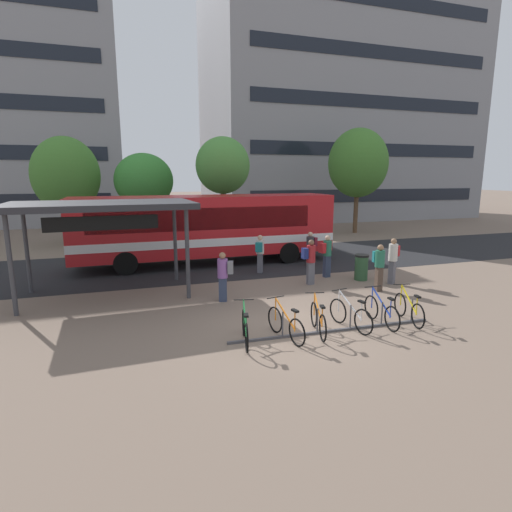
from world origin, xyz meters
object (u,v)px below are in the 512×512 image
parked_bicycle_white_3 (350,315)px  trash_bin (361,267)px  parked_bicycle_orange_2 (318,320)px  street_tree_0 (66,175)px  commuter_teal_pack_2 (379,264)px  parked_bicycle_green_0 (245,329)px  commuter_red_pack_6 (327,253)px  transit_shelter (102,208)px  commuter_maroon_pack_5 (311,246)px  street_tree_2 (144,181)px  city_bus (208,226)px  commuter_navy_pack_0 (310,259)px  parked_bicycle_yellow_5 (409,309)px  commuter_teal_pack_3 (260,251)px  commuter_red_pack_4 (393,258)px  parked_bicycle_orange_1 (286,325)px  parked_bicycle_blue_4 (381,312)px  street_tree_3 (223,166)px  commuter_grey_pack_1 (224,273)px  street_tree_1 (358,163)px

parked_bicycle_white_3 → trash_bin: trash_bin is taller
parked_bicycle_orange_2 → street_tree_0: (-7.88, 17.79, 3.77)m
commuter_teal_pack_2 → trash_bin: bearing=179.4°
commuter_teal_pack_2 → parked_bicycle_green_0: bearing=-53.8°
street_tree_0 → commuter_red_pack_6: bearing=-48.5°
transit_shelter → commuter_red_pack_6: bearing=-2.1°
commuter_maroon_pack_5 → commuter_red_pack_6: (-0.30, -2.12, 0.09)m
parked_bicycle_green_0 → street_tree_2: size_ratio=0.31×
city_bus → parked_bicycle_white_3: size_ratio=7.08×
commuter_navy_pack_0 → parked_bicycle_white_3: bearing=-102.6°
transit_shelter → commuter_navy_pack_0: 7.66m
street_tree_0 → street_tree_2: bearing=-8.0°
parked_bicycle_yellow_5 → commuter_teal_pack_2: size_ratio=1.00×
city_bus → commuter_navy_pack_0: 5.83m
commuter_teal_pack_3 → commuter_red_pack_4: (4.31, -3.24, 0.08)m
parked_bicycle_white_3 → street_tree_2: size_ratio=0.31×
commuter_teal_pack_2 → city_bus: bearing=-133.8°
parked_bicycle_orange_2 → parked_bicycle_white_3: same height
parked_bicycle_orange_2 → street_tree_0: bearing=37.4°
commuter_navy_pack_0 → commuter_maroon_pack_5: size_ratio=1.09×
parked_bicycle_orange_1 → commuter_teal_pack_3: commuter_teal_pack_3 is taller
parked_bicycle_orange_1 → parked_bicycle_blue_4: same height
transit_shelter → street_tree_3: 11.54m
street_tree_2 → commuter_red_pack_4: bearing=-57.8°
commuter_grey_pack_1 → commuter_red_pack_4: size_ratio=0.93×
street_tree_1 → trash_bin: bearing=-120.6°
parked_bicycle_yellow_5 → trash_bin: 4.78m
parked_bicycle_yellow_5 → street_tree_0: (-10.72, 17.81, 3.77)m
commuter_teal_pack_3 → parked_bicycle_white_3: bearing=-148.0°
commuter_grey_pack_1 → transit_shelter: bearing=-10.2°
parked_bicycle_orange_2 → trash_bin: bearing=-29.0°
parked_bicycle_green_0 → street_tree_0: bearing=30.7°
city_bus → parked_bicycle_green_0: (-1.02, -9.58, -1.39)m
street_tree_3 → commuter_red_pack_6: bearing=-77.9°
city_bus → parked_bicycle_white_3: city_bus is taller
transit_shelter → trash_bin: 9.96m
commuter_navy_pack_0 → street_tree_0: 16.75m
parked_bicycle_white_3 → commuter_teal_pack_3: (-0.27, 6.91, 0.56)m
parked_bicycle_white_3 → commuter_red_pack_4: (4.04, 3.66, 0.64)m
city_bus → street_tree_3: 6.38m
city_bus → commuter_teal_pack_3: size_ratio=7.34×
city_bus → commuter_maroon_pack_5: bearing=-25.5°
parked_bicycle_orange_2 → trash_bin: 6.21m
transit_shelter → trash_bin: size_ratio=5.93×
parked_bicycle_orange_1 → transit_shelter: size_ratio=0.28×
commuter_navy_pack_0 → street_tree_3: size_ratio=0.27×
commuter_grey_pack_1 → commuter_teal_pack_3: (2.42, 3.44, -0.00)m
parked_bicycle_yellow_5 → trash_bin: size_ratio=1.65×
parked_bicycle_yellow_5 → commuter_red_pack_6: size_ratio=0.98×
parked_bicycle_orange_2 → parked_bicycle_yellow_5: (2.85, -0.01, 0.00)m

